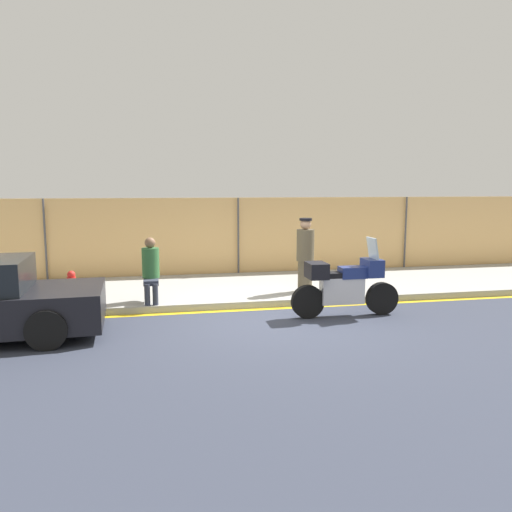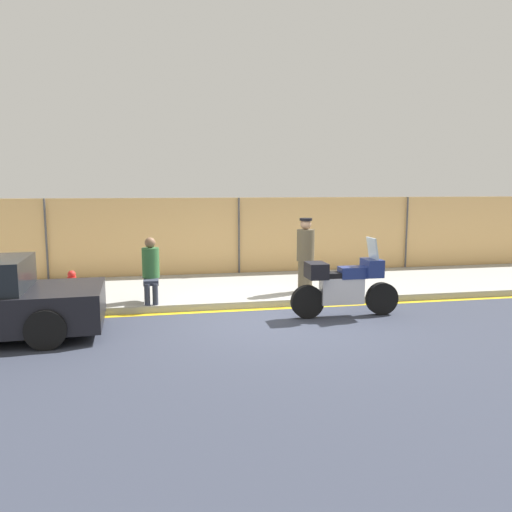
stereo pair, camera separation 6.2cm
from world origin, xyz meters
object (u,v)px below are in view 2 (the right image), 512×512
Objects in this scene: person_seated_on_curb at (151,266)px; fire_hydrant at (72,285)px; motorcycle at (344,285)px; officer_standing at (305,254)px.

person_seated_on_curb is 2.17× the size of fire_hydrant.
motorcycle is 5.66m from fire_hydrant.
person_seated_on_curb is (-3.41, -0.31, -0.11)m from officer_standing.
fire_hydrant is at bearing 160.74° from motorcycle.
officer_standing reaches higher than person_seated_on_curb.
motorcycle is at bearing -21.07° from person_seated_on_curb.
officer_standing is 1.26× the size of person_seated_on_curb.
person_seated_on_curb is at bearing -174.87° from officer_standing.
motorcycle reaches higher than person_seated_on_curb.
officer_standing is 3.42m from person_seated_on_curb.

